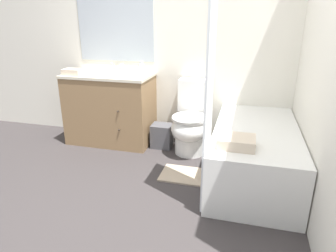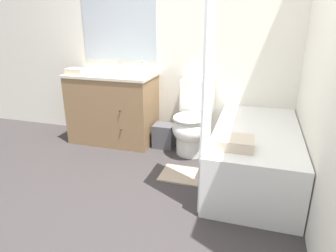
% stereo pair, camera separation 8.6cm
% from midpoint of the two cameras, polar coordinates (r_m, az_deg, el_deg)
% --- Properties ---
extents(ground_plane, '(14.00, 14.00, 0.00)m').
position_cam_midpoint_polar(ground_plane, '(2.44, -6.89, -16.82)').
color(ground_plane, '#383333').
extents(wall_back, '(8.00, 0.06, 2.50)m').
position_cam_midpoint_polar(wall_back, '(3.58, 3.45, 16.59)').
color(wall_back, white).
rests_on(wall_back, ground_plane).
extents(wall_right, '(0.05, 2.67, 2.50)m').
position_cam_midpoint_polar(wall_right, '(2.66, 28.28, 13.19)').
color(wall_right, white).
rests_on(wall_right, ground_plane).
extents(vanity_cabinet, '(1.02, 0.58, 0.84)m').
position_cam_midpoint_polar(vanity_cabinet, '(3.71, -9.74, 3.52)').
color(vanity_cabinet, olive).
rests_on(vanity_cabinet, ground_plane).
extents(sink_faucet, '(0.14, 0.12, 0.12)m').
position_cam_midpoint_polar(sink_faucet, '(3.77, -8.88, 10.81)').
color(sink_faucet, silver).
rests_on(sink_faucet, vanity_cabinet).
extents(toilet, '(0.40, 0.63, 0.80)m').
position_cam_midpoint_polar(toilet, '(3.35, 5.38, 0.45)').
color(toilet, white).
rests_on(toilet, ground_plane).
extents(bathtub, '(0.75, 1.51, 0.50)m').
position_cam_midpoint_polar(bathtub, '(2.95, 16.99, -5.10)').
color(bathtub, white).
rests_on(bathtub, ground_plane).
extents(shower_curtain, '(0.01, 0.41, 1.88)m').
position_cam_midpoint_polar(shower_curtain, '(2.27, 8.65, 6.64)').
color(shower_curtain, white).
rests_on(shower_curtain, ground_plane).
extents(wastebasket, '(0.24, 0.20, 0.28)m').
position_cam_midpoint_polar(wastebasket, '(3.55, -0.11, -1.86)').
color(wastebasket, '#4C4C51').
rests_on(wastebasket, ground_plane).
extents(tissue_box, '(0.11, 0.15, 0.12)m').
position_cam_midpoint_polar(tissue_box, '(3.58, -7.51, 10.62)').
color(tissue_box, silver).
rests_on(tissue_box, vanity_cabinet).
extents(soap_dispenser, '(0.06, 0.06, 0.16)m').
position_cam_midpoint_polar(soap_dispenser, '(3.50, -3.92, 10.84)').
color(soap_dispenser, silver).
rests_on(soap_dispenser, vanity_cabinet).
extents(hand_towel_folded, '(0.22, 0.15, 0.07)m').
position_cam_midpoint_polar(hand_towel_folded, '(3.66, -16.44, 9.95)').
color(hand_towel_folded, beige).
rests_on(hand_towel_folded, vanity_cabinet).
extents(bath_towel_folded, '(0.28, 0.24, 0.08)m').
position_cam_midpoint_polar(bath_towel_folded, '(2.39, 13.67, -3.11)').
color(bath_towel_folded, beige).
rests_on(bath_towel_folded, bathtub).
extents(bath_mat, '(0.49, 0.34, 0.02)m').
position_cam_midpoint_polar(bath_mat, '(2.97, 4.29, -9.38)').
color(bath_mat, tan).
rests_on(bath_mat, ground_plane).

